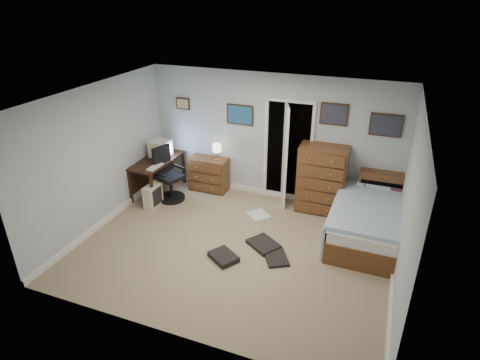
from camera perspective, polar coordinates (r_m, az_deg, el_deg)
name	(u,v)px	position (r m, az deg, el deg)	size (l,w,h in m)	color
floor	(234,247)	(6.77, -0.84, -9.55)	(5.00, 4.00, 0.02)	tan
computer_desk	(154,167)	(8.43, -12.18, 1.89)	(0.64, 1.30, 0.74)	black
crt_monitor	(161,149)	(8.35, -11.23, 4.39)	(0.40, 0.37, 0.36)	beige
keyboard	(155,167)	(7.95, -12.00, 1.85)	(0.15, 0.40, 0.02)	beige
pc_tower	(153,196)	(8.02, -12.28, -2.18)	(0.22, 0.42, 0.44)	beige
office_chair	(169,180)	(8.15, -10.13, 0.07)	(0.68, 0.68, 1.09)	black
media_stack	(171,160)	(9.09, -9.77, 2.78)	(0.16, 0.16, 0.82)	maroon
low_dresser	(209,174)	(8.44, -4.44, 0.85)	(0.80, 0.40, 0.71)	brown
table_lamp	(217,148)	(8.12, -3.30, 4.52)	(0.18, 0.18, 0.35)	gold
doorway	(292,147)	(8.12, 7.36, 4.65)	(0.96, 1.12, 2.05)	black
tall_dresser	(322,179)	(7.67, 11.53, 0.12)	(0.88, 0.52, 1.30)	brown
headboard_bookcase	(386,195)	(7.78, 20.05, -2.00)	(1.01, 0.27, 0.91)	brown
bed	(366,219)	(7.21, 17.53, -5.27)	(1.18, 2.15, 0.70)	brown
wall_posters	(302,116)	(7.57, 8.77, 8.94)	(4.38, 0.04, 0.60)	#331E11
floor_clutter	(252,245)	(6.76, 1.71, -9.16)	(1.31, 1.95, 0.09)	silver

